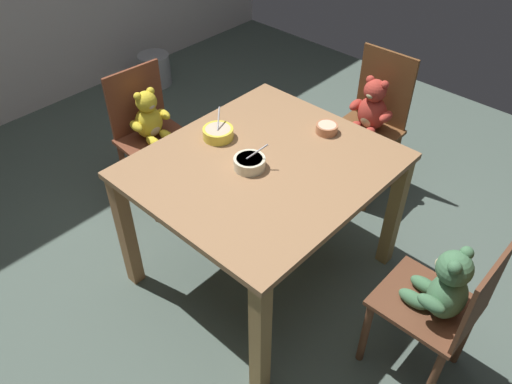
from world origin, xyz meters
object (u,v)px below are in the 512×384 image
(porridge_bowl_cream_center, at_px, (250,163))
(metal_pail, at_px, (155,70))
(dining_table, at_px, (263,182))
(teddy_chair_far_center, at_px, (151,127))
(teddy_chair_near_front, at_px, (442,296))
(teddy_chair_near_right, at_px, (371,116))
(porridge_bowl_terracotta_near_right, at_px, (327,128))
(porridge_bowl_yellow_far_center, at_px, (218,133))

(porridge_bowl_cream_center, bearing_deg, metal_pail, 64.10)
(dining_table, bearing_deg, teddy_chair_far_center, 87.95)
(teddy_chair_near_front, relative_size, teddy_chair_far_center, 0.98)
(dining_table, relative_size, teddy_chair_near_front, 1.39)
(teddy_chair_near_right, distance_m, teddy_chair_near_front, 1.39)
(dining_table, height_order, porridge_bowl_cream_center, porridge_bowl_cream_center)
(teddy_chair_far_center, bearing_deg, porridge_bowl_terracotta_near_right, 24.55)
(teddy_chair_near_right, bearing_deg, porridge_bowl_cream_center, -1.23)
(teddy_chair_near_right, height_order, teddy_chair_near_front, teddy_chair_near_right)
(teddy_chair_far_center, relative_size, metal_pail, 3.12)
(dining_table, xyz_separation_m, teddy_chair_near_front, (0.05, -0.96, -0.11))
(porridge_bowl_cream_center, distance_m, porridge_bowl_terracotta_near_right, 0.49)
(porridge_bowl_cream_center, bearing_deg, porridge_bowl_yellow_far_center, 75.56)
(dining_table, xyz_separation_m, porridge_bowl_terracotta_near_right, (0.41, -0.06, 0.14))
(dining_table, xyz_separation_m, metal_pail, (0.96, 2.15, -0.50))
(teddy_chair_far_center, relative_size, porridge_bowl_yellow_far_center, 5.48)
(metal_pail, bearing_deg, porridge_bowl_terracotta_near_right, -103.89)
(dining_table, distance_m, metal_pail, 2.41)
(dining_table, bearing_deg, metal_pail, 65.94)
(teddy_chair_near_right, distance_m, porridge_bowl_yellow_far_center, 1.09)
(porridge_bowl_cream_center, bearing_deg, teddy_chair_near_right, 0.22)
(teddy_chair_near_front, xyz_separation_m, porridge_bowl_yellow_far_center, (-0.05, 1.27, 0.25))
(dining_table, relative_size, porridge_bowl_yellow_far_center, 7.45)
(teddy_chair_far_center, relative_size, porridge_bowl_cream_center, 5.70)
(porridge_bowl_yellow_far_center, bearing_deg, dining_table, -90.27)
(teddy_chair_near_front, bearing_deg, dining_table, 2.97)
(porridge_bowl_cream_center, distance_m, porridge_bowl_yellow_far_center, 0.30)
(teddy_chair_far_center, height_order, porridge_bowl_cream_center, porridge_bowl_cream_center)
(porridge_bowl_cream_center, xyz_separation_m, porridge_bowl_terracotta_near_right, (0.49, -0.09, -0.00))
(teddy_chair_near_front, distance_m, metal_pail, 3.26)
(metal_pail, bearing_deg, teddy_chair_near_front, -106.34)
(porridge_bowl_cream_center, xyz_separation_m, porridge_bowl_yellow_far_center, (0.07, 0.29, -0.00))
(teddy_chair_near_right, height_order, metal_pail, teddy_chair_near_right)
(porridge_bowl_yellow_far_center, bearing_deg, metal_pail, 62.47)
(teddy_chair_near_front, distance_m, porridge_bowl_yellow_far_center, 1.29)
(dining_table, height_order, metal_pail, dining_table)
(porridge_bowl_yellow_far_center, distance_m, metal_pail, 2.17)
(porridge_bowl_cream_center, bearing_deg, teddy_chair_near_front, -82.93)
(teddy_chair_near_front, height_order, metal_pail, teddy_chair_near_front)
(teddy_chair_near_right, distance_m, metal_pail, 2.16)
(dining_table, xyz_separation_m, porridge_bowl_yellow_far_center, (0.00, 0.31, 0.14))
(teddy_chair_far_center, bearing_deg, porridge_bowl_yellow_far_center, 1.24)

